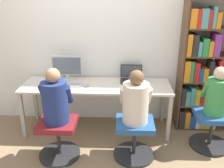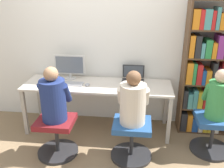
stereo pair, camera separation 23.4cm
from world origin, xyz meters
TOP-DOWN VIEW (x-y plane):
  - ground_plane at (0.00, 0.00)m, footprint 14.00×14.00m
  - wall_back at (0.00, 0.69)m, footprint 10.00×0.05m
  - desk at (0.00, 0.31)m, footprint 2.11×0.62m
  - desktop_monitor at (-0.45, 0.50)m, footprint 0.46×0.17m
  - laptop at (0.50, 0.50)m, footprint 0.32×0.27m
  - keyboard at (-0.43, 0.26)m, footprint 0.46×0.14m
  - computer_mouse_by_keyboard at (-0.13, 0.24)m, footprint 0.07×0.10m
  - office_chair_left at (-0.42, -0.35)m, footprint 0.52×0.52m
  - office_chair_right at (0.53, -0.31)m, footprint 0.52×0.52m
  - person_at_monitor at (-0.42, -0.34)m, footprint 0.37×0.34m
  - person_at_laptop at (0.53, -0.31)m, footprint 0.38×0.33m
  - bookshelf at (1.50, 0.45)m, footprint 0.81×0.32m
  - office_chair_side at (1.57, -0.06)m, footprint 0.52×0.52m
  - person_near_shelf at (1.57, -0.05)m, footprint 0.34×0.30m

SIDE VIEW (x-z plane):
  - ground_plane at x=0.00m, z-range 0.00..0.00m
  - office_chair_left at x=-0.42m, z-range 0.02..0.52m
  - office_chair_right at x=0.53m, z-range 0.02..0.52m
  - office_chair_side at x=1.57m, z-range 0.02..0.52m
  - desk at x=0.00m, z-range 0.29..1.02m
  - keyboard at x=-0.43m, z-range 0.72..0.75m
  - computer_mouse_by_keyboard at x=-0.13m, z-range 0.72..0.75m
  - laptop at x=0.50m, z-range 0.66..0.89m
  - person_near_shelf at x=1.57m, z-range 0.46..1.09m
  - person_at_laptop at x=0.53m, z-range 0.45..1.11m
  - person_at_monitor at x=-0.42m, z-range 0.45..1.13m
  - bookshelf at x=1.50m, z-range -0.06..1.83m
  - desktop_monitor at x=-0.45m, z-range 0.73..1.09m
  - wall_back at x=0.00m, z-range 0.00..2.60m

